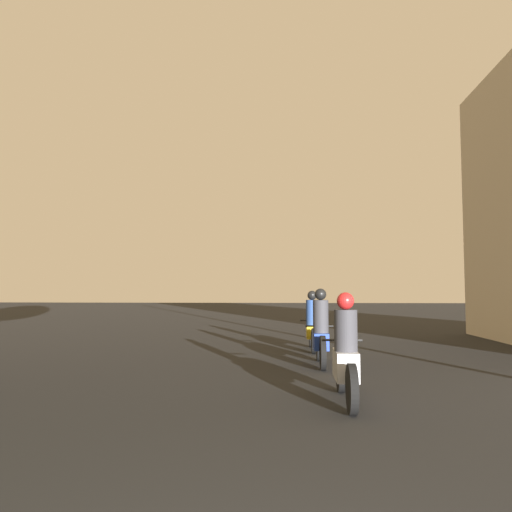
% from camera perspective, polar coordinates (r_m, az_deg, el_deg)
% --- Properties ---
extents(motorcycle_silver, '(0.60, 2.01, 1.53)m').
position_cam_1_polar(motorcycle_silver, '(7.18, 10.21, -11.37)').
color(motorcycle_silver, black).
rests_on(motorcycle_silver, ground_plane).
extents(motorcycle_blue, '(0.60, 1.97, 1.59)m').
position_cam_1_polar(motorcycle_blue, '(10.55, 7.40, -8.89)').
color(motorcycle_blue, black).
rests_on(motorcycle_blue, ground_plane).
extents(motorcycle_yellow, '(0.60, 2.01, 1.54)m').
position_cam_1_polar(motorcycle_yellow, '(13.16, 6.45, -7.96)').
color(motorcycle_yellow, black).
rests_on(motorcycle_yellow, ground_plane).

